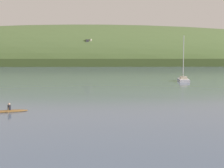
{
  "coord_description": "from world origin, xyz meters",
  "views": [
    {
      "loc": [
        -0.07,
        -6.18,
        5.44
      ],
      "look_at": [
        -2.44,
        37.54,
        1.63
      ],
      "focal_mm": 48.98,
      "sensor_mm": 36.0,
      "label": 1
    }
  ],
  "objects": [
    {
      "name": "far_shoreline_hill",
      "position": [
        -24.47,
        223.98,
        0.18
      ],
      "size": [
        577.64,
        138.41,
        59.77
      ],
      "rotation": [
        0.0,
        0.0,
        0.09
      ],
      "color": "#3C4E24",
      "rests_on": "ground"
    },
    {
      "name": "dockside_crane",
      "position": [
        -24.35,
        191.75,
        8.37
      ],
      "size": [
        13.75,
        4.42,
        17.29
      ],
      "rotation": [
        0.0,
        0.0,
        0.19
      ],
      "color": "#4C4C51",
      "rests_on": "ground"
    },
    {
      "name": "sailboat_near_mooring",
      "position": [
        12.55,
        65.14,
        0.1
      ],
      "size": [
        2.6,
        7.51,
        11.51
      ],
      "rotation": [
        0.0,
        0.0,
        1.5
      ],
      "color": "white",
      "rests_on": "ground"
    },
    {
      "name": "canoe_with_paddler",
      "position": [
        -11.97,
        23.4,
        0.1
      ],
      "size": [
        3.62,
        2.11,
        1.02
      ],
      "rotation": [
        0.0,
        0.0,
        3.55
      ],
      "color": "brown",
      "rests_on": "ground"
    }
  ]
}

